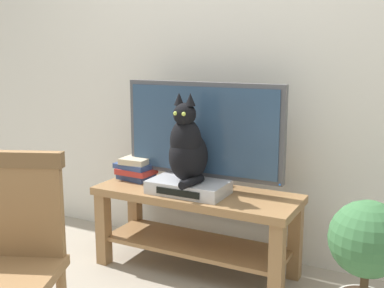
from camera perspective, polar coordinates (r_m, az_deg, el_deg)
back_wall at (r=2.96m, az=5.66°, el=13.70°), size 7.00×0.12×2.80m
tv_stand at (r=2.76m, az=0.48°, el=-8.46°), size 1.17×0.44×0.48m
tv at (r=2.72m, az=1.33°, el=1.34°), size 0.96×0.20×0.61m
media_box at (r=2.66m, az=-0.44°, el=-5.18°), size 0.43×0.25×0.07m
cat at (r=2.60m, az=-0.57°, el=-0.48°), size 0.21×0.30×0.49m
book_stack at (r=2.95m, az=-6.71°, el=-2.96°), size 0.25×0.19×0.14m
potted_plant at (r=2.27m, az=20.12°, el=-12.51°), size 0.34×0.34×0.63m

